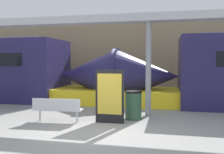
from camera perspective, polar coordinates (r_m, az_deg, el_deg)
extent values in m
plane|color=gray|center=(7.01, -3.60, -12.94)|extent=(60.00, 60.00, 0.00)
cube|color=#9E8460|center=(16.15, 5.81, 5.28)|extent=(56.00, 0.20, 5.00)
cone|color=#231E4C|center=(11.79, 7.75, 0.21)|extent=(3.03, 2.63, 2.63)
cube|color=yellow|center=(11.86, 9.11, -4.48)|extent=(2.73, 2.46, 0.70)
cone|color=#231E4C|center=(12.33, -5.36, 0.36)|extent=(3.03, 2.63, 2.63)
cube|color=yellow|center=(12.51, -6.59, -4.05)|extent=(2.73, 2.46, 0.70)
cube|color=silver|center=(8.47, -12.20, -7.26)|extent=(1.62, 0.55, 0.04)
cube|color=silver|center=(8.25, -12.71, -6.12)|extent=(1.59, 0.15, 0.37)
cylinder|color=silver|center=(8.76, -16.14, -8.42)|extent=(0.07, 0.07, 0.39)
cylinder|color=silver|center=(8.32, -8.01, -8.94)|extent=(0.07, 0.07, 0.39)
cylinder|color=#2D5138|center=(8.72, 4.91, -6.59)|extent=(0.56, 0.56, 0.92)
cylinder|color=black|center=(8.64, 4.93, -3.40)|extent=(0.59, 0.59, 0.06)
cube|color=black|center=(8.06, -0.53, -4.49)|extent=(0.93, 0.06, 1.73)
cube|color=gold|center=(8.02, -0.59, -3.92)|extent=(0.79, 0.01, 1.31)
cylinder|color=gray|center=(9.20, 8.32, 1.78)|extent=(0.21, 0.21, 3.43)
cube|color=#B7B7BC|center=(9.33, 8.42, 13.25)|extent=(28.00, 0.60, 0.28)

